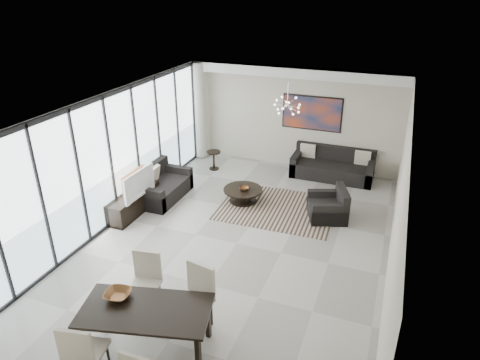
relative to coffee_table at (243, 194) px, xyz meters
The scene contains 19 objects.
room_shell 2.43m from the coffee_table, 60.91° to the right, with size 6.00×9.00×2.90m.
window_wall 3.20m from the coffee_table, 141.82° to the right, with size 0.37×8.95×2.90m.
soffit 3.62m from the coffee_table, 77.57° to the left, with size 5.98×0.40×0.26m, color white.
painting 3.21m from the coffee_table, 68.46° to the left, with size 1.68×0.04×0.98m, color #BD421A.
chandelier 2.42m from the coffee_table, 38.94° to the left, with size 0.66×0.66×0.71m.
rug 0.93m from the coffee_table, ahead, with size 2.72×2.09×0.01m, color black.
coffee_table is the anchor object (origin of this frame).
bowl_coffee 0.20m from the coffee_table, 35.91° to the right, with size 0.25×0.25×0.08m, color brown.
sofa_main 2.90m from the coffee_table, 51.18° to the left, with size 2.22×0.91×0.81m.
loveseat 2.07m from the coffee_table, 164.88° to the right, with size 0.91×1.61×0.81m.
armchair 2.13m from the coffee_table, ahead, with size 1.08×1.10×0.73m.
side_table 2.17m from the coffee_table, 133.53° to the left, with size 0.40×0.40×0.55m.
tv_console 2.64m from the coffee_table, 146.93° to the right, with size 0.46×1.63×0.51m, color black.
television 2.63m from the coffee_table, 143.63° to the right, with size 1.09×0.14×0.63m, color gray.
dining_table 4.95m from the coffee_table, 85.77° to the right, with size 2.03×1.36×0.77m.
dining_chair_sw 5.75m from the coffee_table, 91.14° to the right, with size 0.57×0.57×1.05m.
dining_chair_nw 4.12m from the coffee_table, 92.34° to the right, with size 0.54×0.54×1.03m.
dining_chair_ne 4.28m from the coffee_table, 78.97° to the right, with size 0.58×0.58×1.09m.
bowl_dining 4.88m from the coffee_table, 91.76° to the right, with size 0.38×0.38×0.09m, color brown.
Camera 1 is at (2.76, -7.02, 5.03)m, focal length 32.00 mm.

